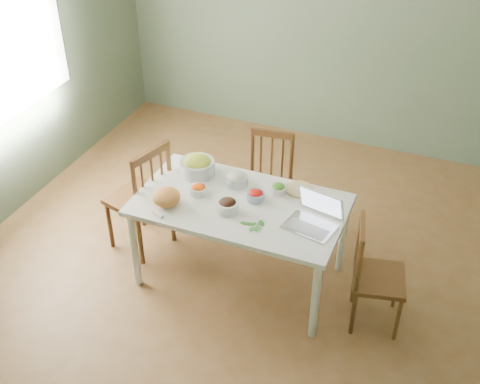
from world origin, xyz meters
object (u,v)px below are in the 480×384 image
at_px(chair_right, 379,276).
at_px(bread_boule, 167,197).
at_px(dining_table, 240,241).
at_px(laptop, 311,214).
at_px(bowl_squash, 197,165).
at_px(chair_left, 138,196).
at_px(chair_far, 266,187).

height_order(chair_right, bread_boule, same).
height_order(dining_table, laptop, laptop).
distance_m(dining_table, bowl_squash, 0.70).
relative_size(dining_table, bread_boule, 7.61).
height_order(chair_left, chair_right, chair_left).
bearing_deg(laptop, chair_left, -174.64).
bearing_deg(chair_left, chair_right, 101.38).
height_order(chair_far, bowl_squash, chair_far).
bearing_deg(laptop, bread_boule, -161.38).
relative_size(chair_left, chair_right, 1.16).
xyz_separation_m(bread_boule, laptop, (1.08, 0.14, 0.05)).
distance_m(dining_table, chair_left, 0.96).
relative_size(chair_right, bowl_squash, 3.14).
distance_m(dining_table, chair_right, 1.12).
bearing_deg(dining_table, chair_left, 175.89).
bearing_deg(laptop, dining_table, -177.77).
distance_m(chair_far, chair_left, 1.10).
xyz_separation_m(bread_boule, bowl_squash, (0.03, 0.47, 0.01)).
relative_size(bread_boule, laptop, 0.59).
bearing_deg(bowl_squash, dining_table, -27.12).
relative_size(chair_left, bowl_squash, 3.65).
relative_size(dining_table, bowl_squash, 5.67).
bearing_deg(chair_right, bread_boule, 83.66).
bearing_deg(laptop, bowl_squash, 173.71).
distance_m(dining_table, chair_far, 0.67).
bearing_deg(chair_far, bread_boule, -124.68).
bearing_deg(bread_boule, chair_right, 5.85).
height_order(bowl_squash, laptop, laptop).
relative_size(chair_right, laptop, 2.49).
bearing_deg(chair_right, chair_left, 74.14).
bearing_deg(bowl_squash, chair_left, -160.22).
bearing_deg(dining_table, bread_boule, -155.34).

